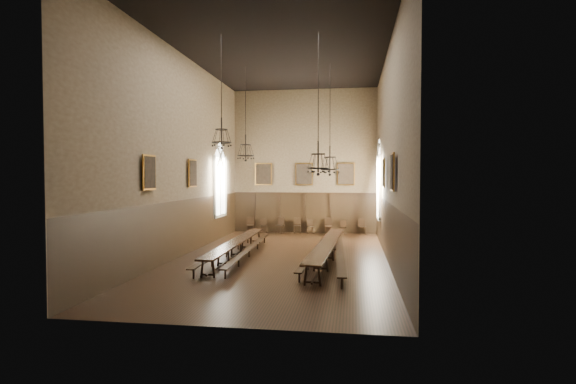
% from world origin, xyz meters
% --- Properties ---
extents(floor, '(9.00, 18.00, 0.02)m').
position_xyz_m(floor, '(0.00, 0.00, -0.01)').
color(floor, black).
rests_on(floor, ground).
extents(ceiling, '(9.00, 18.00, 0.02)m').
position_xyz_m(ceiling, '(0.00, 0.00, 9.01)').
color(ceiling, black).
rests_on(ceiling, ground).
extents(wall_back, '(9.00, 0.02, 9.00)m').
position_xyz_m(wall_back, '(0.00, 9.01, 4.50)').
color(wall_back, '#786549').
rests_on(wall_back, ground).
extents(wall_front, '(9.00, 0.02, 9.00)m').
position_xyz_m(wall_front, '(0.00, -9.01, 4.50)').
color(wall_front, '#786549').
rests_on(wall_front, ground).
extents(wall_left, '(0.02, 18.00, 9.00)m').
position_xyz_m(wall_left, '(-4.51, 0.00, 4.50)').
color(wall_left, '#786549').
rests_on(wall_left, ground).
extents(wall_right, '(0.02, 18.00, 9.00)m').
position_xyz_m(wall_right, '(4.51, 0.00, 4.50)').
color(wall_right, '#786549').
rests_on(wall_right, ground).
extents(wainscot_panelling, '(9.00, 18.00, 2.50)m').
position_xyz_m(wainscot_panelling, '(0.00, 0.00, 1.25)').
color(wainscot_panelling, black).
rests_on(wainscot_panelling, floor).
extents(table_left, '(0.77, 9.18, 0.72)m').
position_xyz_m(table_left, '(-2.03, 0.06, 0.36)').
color(table_left, black).
rests_on(table_left, floor).
extents(table_right, '(1.17, 9.95, 0.77)m').
position_xyz_m(table_right, '(1.98, -0.26, 0.39)').
color(table_right, black).
rests_on(table_right, floor).
extents(bench_left_outer, '(0.37, 9.21, 0.41)m').
position_xyz_m(bench_left_outer, '(-2.45, -0.08, 0.26)').
color(bench_left_outer, black).
rests_on(bench_left_outer, floor).
extents(bench_left_inner, '(0.61, 9.22, 0.41)m').
position_xyz_m(bench_left_inner, '(-1.46, 0.06, 0.26)').
color(bench_left_inner, black).
rests_on(bench_left_inner, floor).
extents(bench_right_inner, '(0.65, 9.01, 0.41)m').
position_xyz_m(bench_right_inner, '(1.46, -0.17, 0.26)').
color(bench_right_inner, black).
rests_on(bench_right_inner, floor).
extents(bench_right_outer, '(0.75, 10.28, 0.46)m').
position_xyz_m(bench_right_outer, '(2.51, -0.26, 0.29)').
color(bench_right_outer, black).
rests_on(bench_right_outer, floor).
extents(chair_0, '(0.48, 0.48, 0.96)m').
position_xyz_m(chair_0, '(-3.39, 8.51, 0.29)').
color(chair_0, black).
rests_on(chair_0, floor).
extents(chair_1, '(0.49, 0.49, 0.91)m').
position_xyz_m(chair_1, '(-2.51, 8.47, 0.27)').
color(chair_1, black).
rests_on(chair_1, floor).
extents(chair_2, '(0.53, 0.53, 0.99)m').
position_xyz_m(chair_2, '(-1.48, 8.53, 0.30)').
color(chair_2, black).
rests_on(chair_2, floor).
extents(chair_3, '(0.45, 0.45, 0.96)m').
position_xyz_m(chair_3, '(-0.39, 8.56, 0.29)').
color(chair_3, black).
rests_on(chair_3, floor).
extents(chair_4, '(0.48, 0.48, 0.89)m').
position_xyz_m(chair_4, '(0.43, 8.51, 0.27)').
color(chair_4, black).
rests_on(chair_4, floor).
extents(chair_5, '(0.47, 0.47, 0.99)m').
position_xyz_m(chair_5, '(1.56, 8.53, 0.30)').
color(chair_5, black).
rests_on(chair_5, floor).
extents(chair_6, '(0.46, 0.46, 0.87)m').
position_xyz_m(chair_6, '(2.43, 8.51, 0.26)').
color(chair_6, black).
rests_on(chair_6, floor).
extents(chair_7, '(0.55, 0.55, 0.99)m').
position_xyz_m(chair_7, '(3.60, 8.56, 0.30)').
color(chair_7, black).
rests_on(chair_7, floor).
extents(chandelier_back_left, '(0.85, 0.85, 4.56)m').
position_xyz_m(chandelier_back_left, '(-2.28, 2.84, 4.89)').
color(chandelier_back_left, black).
rests_on(chandelier_back_left, ceiling).
extents(chandelier_back_right, '(0.93, 0.93, 5.28)m').
position_xyz_m(chandelier_back_right, '(1.93, 2.78, 4.21)').
color(chandelier_back_right, black).
rests_on(chandelier_back_right, ceiling).
extents(chandelier_front_left, '(0.77, 0.77, 4.28)m').
position_xyz_m(chandelier_front_left, '(-1.98, -2.31, 5.17)').
color(chandelier_front_left, black).
rests_on(chandelier_front_left, ceiling).
extents(chandelier_front_right, '(0.84, 0.84, 5.29)m').
position_xyz_m(chandelier_front_right, '(1.73, -2.05, 4.22)').
color(chandelier_front_right, black).
rests_on(chandelier_front_right, ceiling).
extents(portrait_back_0, '(1.10, 0.12, 1.40)m').
position_xyz_m(portrait_back_0, '(-2.60, 8.88, 3.70)').
color(portrait_back_0, '#A36D27').
rests_on(portrait_back_0, wall_back).
extents(portrait_back_1, '(1.10, 0.12, 1.40)m').
position_xyz_m(portrait_back_1, '(0.00, 8.88, 3.70)').
color(portrait_back_1, '#A36D27').
rests_on(portrait_back_1, wall_back).
extents(portrait_back_2, '(1.10, 0.12, 1.40)m').
position_xyz_m(portrait_back_2, '(2.60, 8.88, 3.70)').
color(portrait_back_2, '#A36D27').
rests_on(portrait_back_2, wall_back).
extents(portrait_left_0, '(0.12, 1.00, 1.30)m').
position_xyz_m(portrait_left_0, '(-4.38, 1.00, 3.70)').
color(portrait_left_0, '#A36D27').
rests_on(portrait_left_0, wall_left).
extents(portrait_left_1, '(0.12, 1.00, 1.30)m').
position_xyz_m(portrait_left_1, '(-4.38, -3.50, 3.70)').
color(portrait_left_1, '#A36D27').
rests_on(portrait_left_1, wall_left).
extents(portrait_right_0, '(0.12, 1.00, 1.30)m').
position_xyz_m(portrait_right_0, '(4.38, 1.00, 3.70)').
color(portrait_right_0, '#A36D27').
rests_on(portrait_right_0, wall_right).
extents(portrait_right_1, '(0.12, 1.00, 1.30)m').
position_xyz_m(portrait_right_1, '(4.38, -3.50, 3.70)').
color(portrait_right_1, '#A36D27').
rests_on(portrait_right_1, wall_right).
extents(window_right, '(0.20, 2.20, 4.60)m').
position_xyz_m(window_right, '(4.43, 5.50, 3.40)').
color(window_right, white).
rests_on(window_right, wall_right).
extents(window_left, '(0.20, 2.20, 4.60)m').
position_xyz_m(window_left, '(-4.43, 5.50, 3.40)').
color(window_left, white).
rests_on(window_left, wall_left).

